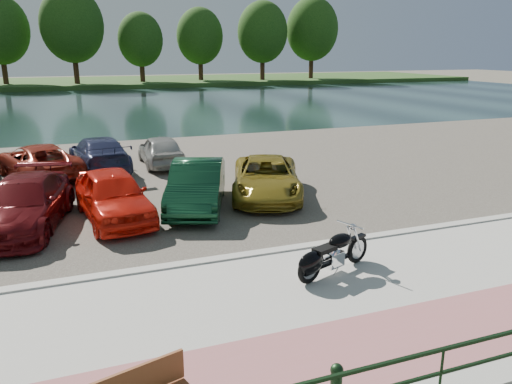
% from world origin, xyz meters
% --- Properties ---
extents(ground, '(200.00, 200.00, 0.00)m').
position_xyz_m(ground, '(0.00, 0.00, 0.00)').
color(ground, '#595447').
rests_on(ground, ground).
extents(promenade, '(60.00, 6.00, 0.10)m').
position_xyz_m(promenade, '(0.00, -1.00, 0.05)').
color(promenade, '#B4B2A9').
rests_on(promenade, ground).
extents(pink_path, '(60.00, 2.00, 0.01)m').
position_xyz_m(pink_path, '(0.00, -2.50, 0.10)').
color(pink_path, '#A75E5E').
rests_on(pink_path, promenade).
extents(kerb, '(60.00, 0.30, 0.14)m').
position_xyz_m(kerb, '(0.00, 2.00, 0.07)').
color(kerb, '#B4B2A9').
rests_on(kerb, ground).
extents(parking_lot, '(60.00, 18.00, 0.04)m').
position_xyz_m(parking_lot, '(0.00, 11.00, 0.02)').
color(parking_lot, '#3E3832').
rests_on(parking_lot, ground).
extents(river, '(120.00, 40.00, 0.00)m').
position_xyz_m(river, '(0.00, 40.00, 0.00)').
color(river, '#172A2A').
rests_on(river, ground).
extents(far_bank, '(120.00, 24.00, 0.60)m').
position_xyz_m(far_bank, '(0.00, 72.00, 0.30)').
color(far_bank, '#264A1A').
rests_on(far_bank, ground).
extents(railing, '(24.04, 0.05, 0.90)m').
position_xyz_m(railing, '(0.00, -4.00, 0.79)').
color(railing, black).
rests_on(railing, promenade).
extents(far_trees, '(70.25, 10.68, 12.52)m').
position_xyz_m(far_trees, '(4.36, 65.79, 7.49)').
color(far_trees, '#341D13').
rests_on(far_trees, far_bank).
extents(motorcycle, '(2.24, 1.09, 1.05)m').
position_xyz_m(motorcycle, '(0.55, 0.30, 0.56)').
color(motorcycle, black).
rests_on(motorcycle, promenade).
extents(car_3, '(3.05, 5.31, 1.45)m').
position_xyz_m(car_3, '(-5.97, 6.22, 0.76)').
color(car_3, '#5A0C0F').
rests_on(car_3, parking_lot).
extents(car_4, '(2.33, 4.61, 1.50)m').
position_xyz_m(car_4, '(-3.53, 6.14, 0.79)').
color(car_4, red).
rests_on(car_4, parking_lot).
extents(car_5, '(3.03, 4.85, 1.51)m').
position_xyz_m(car_5, '(-0.91, 6.35, 0.79)').
color(car_5, '#103B22').
rests_on(car_5, parking_lot).
extents(car_6, '(3.79, 5.36, 1.36)m').
position_xyz_m(car_6, '(1.64, 6.75, 0.72)').
color(car_6, olive).
rests_on(car_6, parking_lot).
extents(car_10, '(3.72, 5.49, 1.40)m').
position_xyz_m(car_10, '(-5.83, 12.28, 0.74)').
color(car_10, maroon).
rests_on(car_10, parking_lot).
extents(car_11, '(2.55, 5.16, 1.44)m').
position_xyz_m(car_11, '(-3.49, 12.93, 0.76)').
color(car_11, navy).
rests_on(car_11, parking_lot).
extents(car_12, '(1.61, 3.99, 1.36)m').
position_xyz_m(car_12, '(-0.89, 12.98, 0.72)').
color(car_12, '#A09F9C').
rests_on(car_12, parking_lot).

